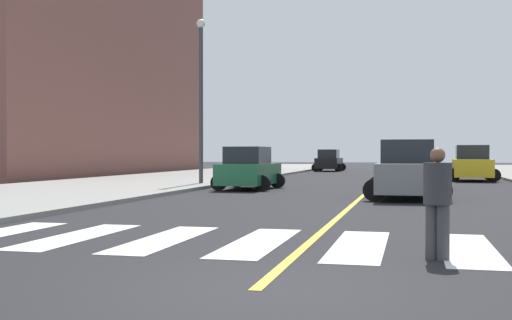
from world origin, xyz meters
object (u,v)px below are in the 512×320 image
at_px(car_yellow_fourth, 472,164).
at_px(car_red_sixth, 415,162).
at_px(car_white_nearest, 409,169).
at_px(car_green_third, 249,170).
at_px(pedestrian_crossing, 438,198).
at_px(car_gray_second, 407,171).
at_px(car_black_fifth, 329,161).
at_px(street_lamp, 201,87).

xyz_separation_m(car_yellow_fourth, car_red_sixth, (-3.19, 15.92, -0.05)).
distance_m(car_white_nearest, car_green_third, 7.41).
relative_size(car_yellow_fourth, pedestrian_crossing, 2.79).
height_order(car_gray_second, car_yellow_fourth, car_yellow_fourth).
bearing_deg(car_green_third, car_gray_second, -30.19).
bearing_deg(pedestrian_crossing, car_red_sixth, 114.92).
xyz_separation_m(car_white_nearest, car_red_sixth, (0.38, 25.11, 0.02)).
xyz_separation_m(car_green_third, car_red_sixth, (7.32, 27.72, 0.04)).
bearing_deg(car_yellow_fourth, car_green_third, 50.05).
relative_size(car_yellow_fourth, car_black_fifth, 1.07).
xyz_separation_m(car_white_nearest, car_black_fifth, (-7.10, 27.60, 0.01)).
bearing_deg(car_yellow_fourth, car_white_nearest, 70.50).
relative_size(car_yellow_fourth, street_lamp, 0.59).
height_order(car_gray_second, pedestrian_crossing, car_gray_second).
height_order(car_green_third, car_black_fifth, car_black_fifth).
relative_size(car_green_third, car_black_fifth, 0.98).
xyz_separation_m(car_gray_second, street_lamp, (-9.90, 6.68, 3.88)).
relative_size(car_red_sixth, pedestrian_crossing, 2.66).
bearing_deg(street_lamp, car_white_nearest, 1.88).
bearing_deg(car_gray_second, pedestrian_crossing, 91.71).
bearing_deg(street_lamp, car_yellow_fourth, 35.18).
height_order(car_yellow_fourth, car_red_sixth, car_yellow_fourth).
relative_size(car_gray_second, car_yellow_fourth, 0.99).
bearing_deg(car_red_sixth, car_gray_second, 92.03).
bearing_deg(car_red_sixth, car_green_third, 77.98).
relative_size(car_green_third, pedestrian_crossing, 2.55).
xyz_separation_m(car_green_third, car_black_fifth, (-0.17, 30.20, 0.03)).
xyz_separation_m(pedestrian_crossing, street_lamp, (-10.43, 20.08, 3.92)).
height_order(car_white_nearest, car_black_fifth, car_black_fifth).
bearing_deg(street_lamp, car_green_third, -37.26).
xyz_separation_m(car_white_nearest, street_lamp, (-9.93, -0.33, 3.94)).
relative_size(car_yellow_fourth, car_red_sixth, 1.05).
relative_size(car_white_nearest, car_gray_second, 0.94).
bearing_deg(car_white_nearest, street_lamp, 0.34).
relative_size(car_gray_second, car_black_fifth, 1.06).
xyz_separation_m(car_gray_second, pedestrian_crossing, (0.54, -13.40, -0.04)).
relative_size(car_green_third, car_red_sixth, 0.96).
distance_m(car_white_nearest, pedestrian_crossing, 20.41).
bearing_deg(street_lamp, car_black_fifth, 84.22).
height_order(car_gray_second, car_green_third, car_gray_second).
xyz_separation_m(car_green_third, pedestrian_crossing, (7.44, -17.80, 0.04)).
relative_size(car_red_sixth, street_lamp, 0.56).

